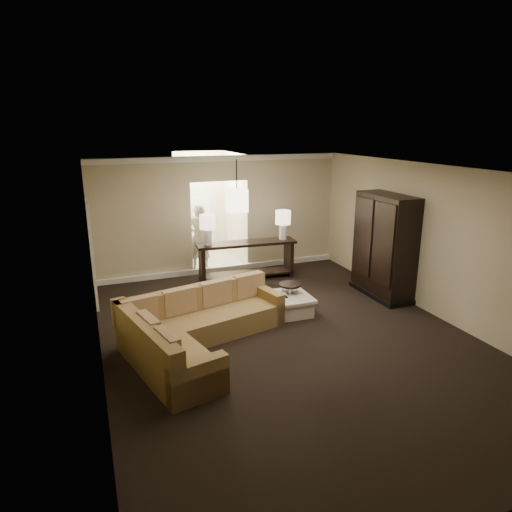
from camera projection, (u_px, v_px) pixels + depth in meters
name	position (u px, v px, depth m)	size (l,w,h in m)	color
ground	(289.00, 338.00, 7.72)	(8.00, 8.00, 0.00)	black
wall_back	(220.00, 215.00, 10.92)	(6.00, 0.04, 2.80)	beige
wall_front	(497.00, 389.00, 3.74)	(6.00, 0.04, 2.80)	beige
wall_left	(94.00, 281.00, 6.31)	(0.04, 8.00, 2.80)	beige
wall_right	(439.00, 243.00, 8.36)	(0.04, 8.00, 2.80)	beige
ceiling	(292.00, 171.00, 6.94)	(6.00, 8.00, 0.02)	silver
crown_molding	(219.00, 159.00, 10.51)	(6.00, 0.10, 0.12)	white
baseboard	(222.00, 269.00, 11.25)	(6.00, 0.10, 0.12)	white
side_door	(92.00, 254.00, 8.93)	(0.05, 0.90, 2.10)	silver
foyer	(206.00, 210.00, 12.16)	(1.44, 2.02, 2.80)	beige
sectional_sofa	(195.00, 329.00, 7.30)	(2.95, 2.76, 0.84)	brown
coffee_table	(286.00, 304.00, 8.71)	(0.91, 0.91, 0.37)	silver
console_table	(246.00, 257.00, 10.58)	(2.34, 0.69, 0.89)	black
armoire	(384.00, 248.00, 9.42)	(0.64, 1.49, 2.14)	black
drink_table	(290.00, 291.00, 8.83)	(0.43, 0.43, 0.53)	black
table_lamp_left	(208.00, 225.00, 10.11)	(0.36, 0.36, 0.68)	white
table_lamp_right	(283.00, 220.00, 10.60)	(0.36, 0.36, 0.68)	white
pendant_light	(237.00, 200.00, 9.60)	(0.38, 0.38, 1.09)	black
person	(199.00, 234.00, 11.18)	(0.66, 0.44, 1.82)	beige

